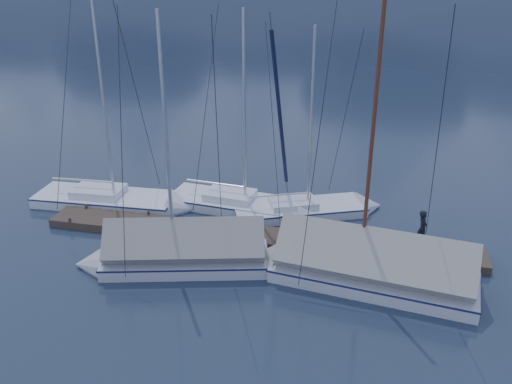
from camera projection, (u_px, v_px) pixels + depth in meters
ground at (244, 266)px, 20.50m from camera, size 1000.00×1000.00×0.00m
dock at (256, 239)px, 22.25m from camera, size 18.00×1.50×0.54m
mooring_posts at (244, 232)px, 22.25m from camera, size 15.12×1.52×0.35m
sailboat_open_left at (126, 202)px, 25.36m from camera, size 7.80×3.32×10.21m
sailboat_open_mid at (256, 207)px, 24.85m from camera, size 7.59×3.18×9.80m
sailboat_open_right at (318, 209)px, 24.70m from camera, size 7.09×4.49×9.11m
sailboat_covered_near at (356, 267)px, 19.39m from camera, size 8.57×3.86×10.78m
sailboat_covered_far at (170, 254)px, 20.30m from camera, size 7.58×3.91×10.20m
person at (422, 229)px, 20.89m from camera, size 0.48×0.62×1.52m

